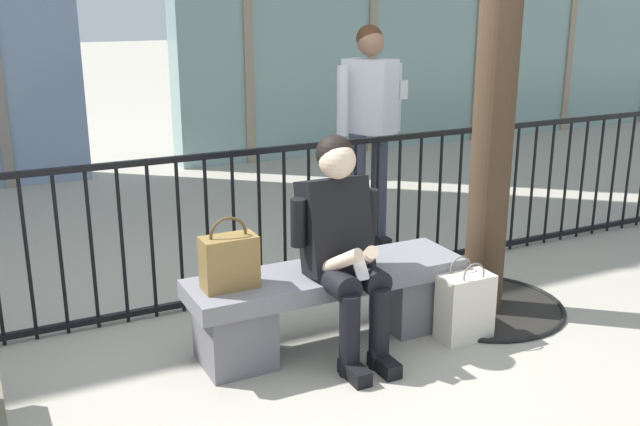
# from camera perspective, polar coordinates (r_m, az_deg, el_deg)

# --- Properties ---
(ground_plane) EXTENTS (60.00, 60.00, 0.00)m
(ground_plane) POSITION_cam_1_polar(r_m,az_deg,el_deg) (4.27, 0.61, -10.05)
(ground_plane) COLOR #A8A091
(stone_bench) EXTENTS (1.60, 0.44, 0.45)m
(stone_bench) POSITION_cam_1_polar(r_m,az_deg,el_deg) (4.15, 0.62, -6.70)
(stone_bench) COLOR slate
(stone_bench) RESTS_ON ground
(seated_person_with_phone) EXTENTS (0.52, 0.66, 1.21)m
(seated_person_with_phone) POSITION_cam_1_polar(r_m,az_deg,el_deg) (3.92, 1.78, -2.21)
(seated_person_with_phone) COLOR black
(seated_person_with_phone) RESTS_ON ground
(handbag_on_bench) EXTENTS (0.29, 0.15, 0.39)m
(handbag_on_bench) POSITION_cam_1_polar(r_m,az_deg,el_deg) (3.81, -7.10, -3.74)
(handbag_on_bench) COLOR olive
(handbag_on_bench) RESTS_ON stone_bench
(shopping_bag) EXTENTS (0.31, 0.18, 0.49)m
(shopping_bag) POSITION_cam_1_polar(r_m,az_deg,el_deg) (4.31, 11.25, -7.16)
(shopping_bag) COLOR beige
(shopping_bag) RESTS_ON ground
(bystander_at_railing) EXTENTS (0.55, 0.44, 1.71)m
(bystander_at_railing) POSITION_cam_1_polar(r_m,az_deg,el_deg) (5.65, 3.87, 7.27)
(bystander_at_railing) COLOR #383D4C
(bystander_at_railing) RESTS_ON ground
(plaza_railing) EXTENTS (9.33, 0.04, 1.00)m
(plaza_railing) POSITION_cam_1_polar(r_m,az_deg,el_deg) (4.75, -3.74, -0.67)
(plaza_railing) COLOR black
(plaza_railing) RESTS_ON ground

